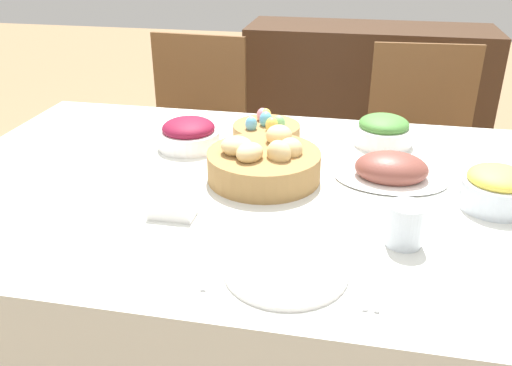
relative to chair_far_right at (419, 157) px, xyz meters
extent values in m
cube|color=silver|center=(-0.48, -0.89, -0.11)|extent=(1.69, 1.07, 0.75)
cylinder|color=brown|center=(-0.18, -0.29, -0.28)|extent=(0.03, 0.03, 0.42)
cylinder|color=brown|center=(0.21, -0.26, -0.28)|extent=(0.03, 0.03, 0.42)
cylinder|color=brown|center=(-0.20, 0.10, -0.28)|extent=(0.03, 0.03, 0.42)
cylinder|color=brown|center=(0.19, 0.13, -0.28)|extent=(0.03, 0.03, 0.42)
cube|color=brown|center=(0.01, -0.08, -0.06)|extent=(0.45, 0.45, 0.02)
cube|color=brown|center=(-0.01, 0.12, 0.19)|extent=(0.42, 0.05, 0.47)
cylinder|color=brown|center=(-1.17, -0.26, -0.28)|extent=(0.03, 0.03, 0.42)
cylinder|color=brown|center=(-0.78, -0.29, -0.28)|extent=(0.03, 0.03, 0.42)
cylinder|color=brown|center=(-1.14, 0.13, -0.28)|extent=(0.03, 0.03, 0.42)
cylinder|color=brown|center=(-0.75, 0.10, -0.28)|extent=(0.03, 0.03, 0.42)
cube|color=brown|center=(-0.96, -0.08, -0.06)|extent=(0.45, 0.45, 0.02)
cube|color=brown|center=(-0.95, 0.12, 0.19)|extent=(0.42, 0.05, 0.47)
cube|color=#3D2616|center=(-0.23, 0.80, -0.06)|extent=(1.25, 0.44, 0.86)
cylinder|color=#9E7542|center=(-0.48, -0.86, 0.30)|extent=(0.29, 0.29, 0.07)
ellipsoid|color=#E0C184|center=(-0.44, -0.89, 0.35)|extent=(0.09, 0.08, 0.06)
ellipsoid|color=#E0C184|center=(-0.54, -0.88, 0.35)|extent=(0.08, 0.08, 0.05)
ellipsoid|color=#E0C184|center=(-0.55, -0.88, 0.35)|extent=(0.09, 0.10, 0.05)
ellipsoid|color=#E0C184|center=(-0.51, -0.91, 0.35)|extent=(0.09, 0.09, 0.05)
ellipsoid|color=#E0C184|center=(-0.41, -0.86, 0.35)|extent=(0.07, 0.08, 0.06)
ellipsoid|color=#E0C184|center=(-0.45, -0.79, 0.35)|extent=(0.08, 0.08, 0.05)
cylinder|color=#9E7542|center=(-0.53, -0.56, 0.28)|extent=(0.21, 0.21, 0.03)
ellipsoid|color=pink|center=(-0.55, -0.52, 0.31)|extent=(0.04, 0.04, 0.05)
ellipsoid|color=#60B2E0|center=(-0.53, -0.56, 0.31)|extent=(0.04, 0.04, 0.05)
ellipsoid|color=#60B2E0|center=(-0.57, -0.60, 0.31)|extent=(0.04, 0.04, 0.05)
ellipsoid|color=#7FCC7A|center=(-0.49, -0.58, 0.31)|extent=(0.04, 0.04, 0.05)
ellipsoid|color=#F4D151|center=(-0.54, -0.52, 0.31)|extent=(0.04, 0.04, 0.05)
ellipsoid|color=#F4D151|center=(-0.50, -0.61, 0.31)|extent=(0.04, 0.04, 0.05)
ellipsoid|color=white|center=(-0.16, -0.81, 0.27)|extent=(0.28, 0.20, 0.01)
ellipsoid|color=brown|center=(-0.16, -0.81, 0.29)|extent=(0.18, 0.14, 0.08)
cylinder|color=white|center=(-0.73, -0.69, 0.29)|extent=(0.18, 0.18, 0.05)
ellipsoid|color=maroon|center=(-0.73, -0.69, 0.32)|extent=(0.15, 0.15, 0.05)
cylinder|color=silver|center=(0.07, -0.91, 0.29)|extent=(0.16, 0.16, 0.07)
ellipsoid|color=#F4DB4C|center=(0.07, -0.91, 0.34)|extent=(0.14, 0.14, 0.05)
cylinder|color=white|center=(-0.18, -0.56, 0.29)|extent=(0.17, 0.17, 0.05)
ellipsoid|color=#478438|center=(-0.18, -0.56, 0.32)|extent=(0.15, 0.15, 0.05)
cylinder|color=white|center=(-0.36, -1.26, 0.27)|extent=(0.24, 0.24, 0.01)
cube|color=silver|center=(-0.51, -1.26, 0.26)|extent=(0.02, 0.17, 0.00)
cube|color=silver|center=(-0.22, -1.26, 0.26)|extent=(0.02, 0.17, 0.00)
cube|color=silver|center=(-0.19, -1.26, 0.26)|extent=(0.02, 0.17, 0.00)
cylinder|color=silver|center=(-0.14, -1.11, 0.31)|extent=(0.08, 0.08, 0.09)
cube|color=white|center=(-0.64, -1.09, 0.28)|extent=(0.10, 0.06, 0.03)
camera|label=1|loc=(-0.25, -2.09, 0.86)|focal=38.00mm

